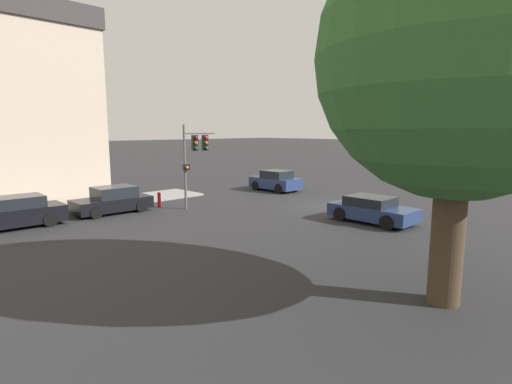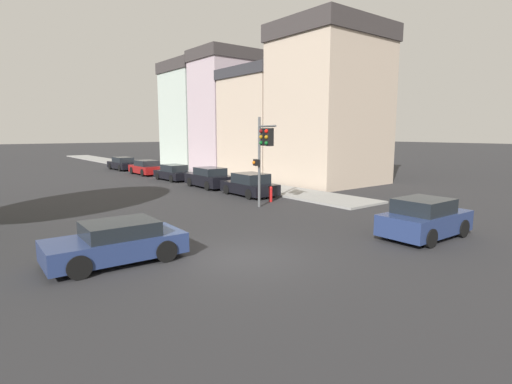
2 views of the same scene
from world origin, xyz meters
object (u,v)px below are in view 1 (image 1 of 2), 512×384
(street_tree, at_px, (461,56))
(parked_car_1, at_px, (14,213))
(crossing_car_0, at_px, (276,181))
(crossing_car_1, at_px, (372,210))
(parked_car_0, at_px, (113,201))
(traffic_signal, at_px, (195,151))
(fire_hydrant, at_px, (159,199))

(street_tree, bearing_deg, parked_car_1, 18.01)
(crossing_car_0, xyz_separation_m, crossing_car_1, (-10.42, 4.43, -0.10))
(parked_car_0, bearing_deg, parked_car_1, 2.52)
(traffic_signal, height_order, crossing_car_0, traffic_signal)
(parked_car_0, relative_size, parked_car_1, 0.94)
(crossing_car_0, bearing_deg, traffic_signal, 99.20)
(fire_hydrant, bearing_deg, parked_car_1, 86.81)
(street_tree, relative_size, traffic_signal, 2.04)
(parked_car_0, relative_size, fire_hydrant, 4.51)
(traffic_signal, height_order, parked_car_1, traffic_signal)
(crossing_car_0, xyz_separation_m, parked_car_0, (0.96, 12.45, -0.05))
(traffic_signal, xyz_separation_m, parked_car_1, (2.14, 8.94, -2.64))
(traffic_signal, relative_size, crossing_car_1, 1.15)
(parked_car_0, distance_m, parked_car_1, 4.88)
(crossing_car_1, bearing_deg, street_tree, -48.22)
(crossing_car_1, relative_size, fire_hydrant, 4.59)
(traffic_signal, distance_m, parked_car_1, 9.56)
(street_tree, bearing_deg, crossing_car_1, -50.16)
(parked_car_1, bearing_deg, parked_car_0, -177.18)
(crossing_car_0, distance_m, crossing_car_1, 11.32)
(street_tree, relative_size, fire_hydrant, 10.78)
(traffic_signal, bearing_deg, crossing_car_1, 37.31)
(street_tree, distance_m, parked_car_1, 19.12)
(street_tree, distance_m, traffic_signal, 15.87)
(crossing_car_0, bearing_deg, street_tree, 145.52)
(traffic_signal, height_order, crossing_car_1, traffic_signal)
(street_tree, distance_m, parked_car_0, 18.34)
(traffic_signal, xyz_separation_m, crossing_car_1, (-9.19, -3.96, -2.72))
(parked_car_1, xyz_separation_m, fire_hydrant, (-0.42, -7.52, -0.22))
(parked_car_0, bearing_deg, traffic_signal, 153.60)
(street_tree, xyz_separation_m, parked_car_1, (17.38, 5.65, -5.62))
(parked_car_0, xyz_separation_m, fire_hydrant, (-0.47, -2.65, -0.19))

